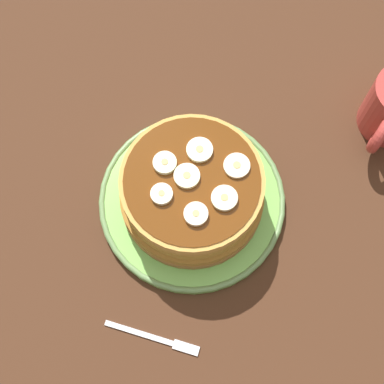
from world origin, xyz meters
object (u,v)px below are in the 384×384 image
Objects in this scene: banana_slice_4 at (237,166)px; banana_slice_5 at (200,150)px; banana_slice_1 at (224,199)px; banana_slice_2 at (162,194)px; banana_slice_3 at (165,163)px; pancake_stack at (192,191)px; plate at (192,201)px; fork at (158,339)px; banana_slice_0 at (186,178)px; banana_slice_6 at (196,214)px.

banana_slice_5 is at bearing -82.29° from banana_slice_4.
banana_slice_5 is (-4.01, -6.14, -0.04)cm from banana_slice_1.
banana_slice_3 is at bearing -151.93° from banana_slice_2.
pancake_stack is 6.03cm from banana_slice_5.
plate reaches higher than fork.
banana_slice_4 reaches higher than fork.
fork is at bearing 21.30° from banana_slice_0.
banana_slice_2 is (3.77, -2.15, 8.75)cm from plate.
pancake_stack is at bearing -141.37° from banana_slice_6.
banana_slice_6 is 0.24× the size of fork.
banana_slice_2 is 0.92× the size of banana_slice_3.
banana_slice_4 is (-4.64, 3.87, 8.65)cm from plate.
banana_slice_1 is at bearing 89.84° from banana_slice_3.
banana_slice_0 is 0.27× the size of fork.
banana_slice_3 is at bearing -59.66° from banana_slice_4.
banana_slice_0 is 5.05cm from banana_slice_6.
banana_slice_5 is 0.27× the size of fork.
banana_slice_0 reaches higher than plate.
banana_slice_6 reaches higher than banana_slice_4.
banana_slice_0 is at bearing -73.02° from plate.
plate is 9.65cm from banana_slice_5.
fork is at bearing 6.07° from banana_slice_4.
banana_slice_0 and banana_slice_1 have the same top height.
banana_slice_1 reaches higher than fork.
banana_slice_2 is at bearing 28.07° from banana_slice_3.
banana_slice_2 reaches higher than plate.
banana_slice_0 is at bearing -88.24° from banana_slice_1.
pancake_stack is 6.01× the size of banana_slice_1.
fork is (22.40, 7.65, -9.26)cm from banana_slice_5.
banana_slice_2 and banana_slice_6 have the same top height.
banana_slice_3 is at bearing -89.73° from pancake_stack.
banana_slice_4 is (-4.88, 4.65, -0.06)cm from banana_slice_0.
banana_slice_4 is (-4.67, 3.89, 4.30)cm from pancake_stack.
plate is 7.76× the size of banana_slice_0.
banana_slice_0 is 5.60cm from banana_slice_1.
banana_slice_1 and banana_slice_6 have the same top height.
banana_slice_1 is at bearing 152.27° from banana_slice_6.
banana_slice_0 reaches higher than banana_slice_4.
pancake_stack is 6.02cm from banana_slice_3.
fork is (18.43, 6.35, -4.91)cm from pancake_stack.
banana_slice_4 is 0.27× the size of fork.
banana_slice_3 is (0.04, -4.14, 8.75)cm from plate.
banana_slice_2 is at bearing -29.63° from pancake_stack.
banana_slice_6 is at bearing 29.03° from banana_slice_5.
banana_slice_3 reaches higher than banana_slice_4.
banana_slice_1 is at bearing 11.40° from banana_slice_4.
plate is 9.77cm from banana_slice_2.
banana_slice_0 is 4.21cm from banana_slice_5.
plate is 8.49× the size of banana_slice_3.
banana_slice_1 is 0.98× the size of banana_slice_5.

